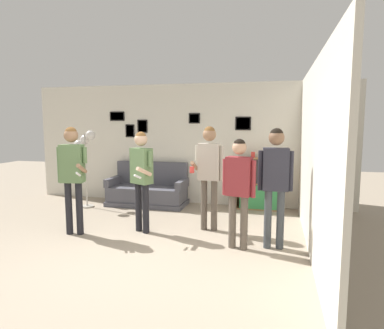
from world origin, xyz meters
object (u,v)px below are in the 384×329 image
at_px(floor_lamp, 85,147).
at_px(person_watcher_holding_cup, 209,166).
at_px(person_player_foreground_center, 141,171).
at_px(person_player_foreground_left, 72,168).
at_px(drinking_cup, 253,155).
at_px(couch, 148,191).
at_px(bookshelf, 259,184).
at_px(person_spectator_near_bookshelf, 239,183).
at_px(person_spectator_far_right, 275,175).

relative_size(floor_lamp, person_watcher_holding_cup, 0.94).
bearing_deg(person_player_foreground_center, person_watcher_holding_cup, 18.82).
xyz_separation_m(person_player_foreground_left, drinking_cup, (2.74, 2.42, 0.06)).
xyz_separation_m(couch, floor_lamp, (-1.22, -0.54, 1.02)).
bearing_deg(drinking_cup, bookshelf, -0.33).
bearing_deg(floor_lamp, couch, 23.78).
bearing_deg(couch, bookshelf, 4.47).
bearing_deg(floor_lamp, person_player_foreground_center, -35.64).
height_order(couch, person_watcher_holding_cup, person_watcher_holding_cup).
height_order(floor_lamp, person_player_foreground_left, person_player_foreground_left).
xyz_separation_m(floor_lamp, person_spectator_near_bookshelf, (3.49, -1.69, -0.34)).
height_order(person_spectator_far_right, drinking_cup, person_spectator_far_right).
xyz_separation_m(person_spectator_near_bookshelf, drinking_cup, (0.04, 2.42, 0.18)).
bearing_deg(person_watcher_holding_cup, person_spectator_near_bookshelf, -52.15).
height_order(person_player_foreground_center, drinking_cup, person_player_foreground_center).
distance_m(person_player_foreground_left, drinking_cup, 3.66).
xyz_separation_m(bookshelf, floor_lamp, (-3.66, -0.73, 0.77)).
bearing_deg(floor_lamp, person_spectator_near_bookshelf, -25.89).
xyz_separation_m(floor_lamp, person_player_foreground_left, (0.78, -1.69, -0.22)).
bearing_deg(person_player_foreground_center, person_player_foreground_left, -160.07).
xyz_separation_m(bookshelf, drinking_cup, (-0.14, 0.00, 0.61)).
bearing_deg(person_watcher_holding_cup, person_player_foreground_center, -161.18).
distance_m(floor_lamp, person_spectator_far_right, 4.29).
distance_m(couch, person_watcher_holding_cup, 2.38).
relative_size(floor_lamp, person_player_foreground_left, 0.94).
bearing_deg(person_player_foreground_left, couch, 78.85).
height_order(person_watcher_holding_cup, person_spectator_near_bookshelf, person_watcher_holding_cup).
bearing_deg(person_player_foreground_left, drinking_cup, 41.43).
xyz_separation_m(floor_lamp, person_player_foreground_center, (1.83, -1.31, -0.28)).
bearing_deg(person_spectator_near_bookshelf, bookshelf, 85.92).
bearing_deg(person_spectator_far_right, couch, 142.96).
distance_m(floor_lamp, person_player_foreground_center, 2.27).
relative_size(person_watcher_holding_cup, drinking_cup, 15.20).
xyz_separation_m(person_player_foreground_center, person_watcher_holding_cup, (1.08, 0.37, 0.06)).
bearing_deg(person_spectator_near_bookshelf, person_spectator_far_right, 14.94).
distance_m(person_player_foreground_center, person_spectator_near_bookshelf, 1.70).
bearing_deg(person_player_foreground_left, person_spectator_far_right, 2.38).
bearing_deg(couch, person_spectator_near_bookshelf, -44.55).
height_order(couch, person_player_foreground_left, person_player_foreground_left).
relative_size(person_player_foreground_left, person_player_foreground_center, 1.05).
bearing_deg(person_player_foreground_left, person_spectator_near_bookshelf, -0.05).
distance_m(floor_lamp, person_watcher_holding_cup, 3.06).
height_order(bookshelf, person_player_foreground_left, person_player_foreground_left).
xyz_separation_m(couch, person_player_foreground_left, (-0.44, -2.23, 0.80)).
distance_m(couch, bookshelf, 2.46).
distance_m(couch, person_player_foreground_center, 2.08).
xyz_separation_m(floor_lamp, drinking_cup, (3.52, 0.73, -0.16)).
distance_m(person_player_foreground_center, person_watcher_holding_cup, 1.14).
relative_size(floor_lamp, person_spectator_near_bookshelf, 1.04).
height_order(bookshelf, drinking_cup, drinking_cup).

